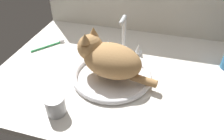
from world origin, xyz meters
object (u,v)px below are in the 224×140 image
object	(u,v)px
faucet	(123,40)
toothbrush	(49,46)
metal_jar	(55,105)
cat	(107,58)
sink_basin	(112,76)

from	to	relation	value
faucet	toothbrush	bearing A→B (deg)	-172.59
faucet	toothbrush	size ratio (longest dim) A/B	1.32
metal_jar	toothbrush	bearing A→B (deg)	121.99
cat	metal_jar	distance (cm)	28.15
sink_basin	metal_jar	distance (cm)	28.26
sink_basin	cat	size ratio (longest dim) A/B	0.96
sink_basin	faucet	distance (cm)	21.60
sink_basin	faucet	size ratio (longest dim) A/B	1.72
toothbrush	sink_basin	bearing A→B (deg)	-21.81
metal_jar	toothbrush	world-z (taller)	metal_jar
sink_basin	faucet	bearing A→B (deg)	90.00
faucet	cat	xyz separation A→B (cm)	(-2.28, -20.16, 2.17)
sink_basin	cat	bearing A→B (deg)	168.30
sink_basin	faucet	world-z (taller)	faucet
sink_basin	toothbrush	xyz separation A→B (cm)	(-38.91, 15.57, -0.37)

